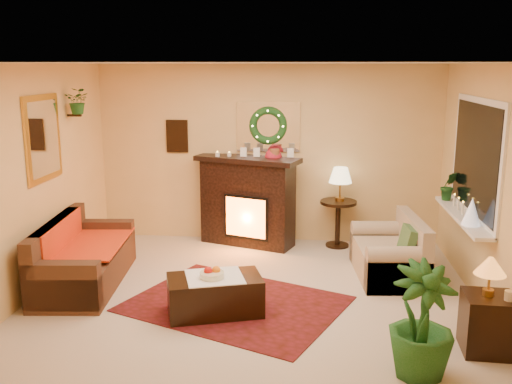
# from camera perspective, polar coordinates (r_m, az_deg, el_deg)

# --- Properties ---
(floor) EXTENTS (5.00, 5.00, 0.00)m
(floor) POSITION_cam_1_polar(r_m,az_deg,el_deg) (6.58, -0.29, -10.49)
(floor) COLOR beige
(floor) RESTS_ON ground
(ceiling) EXTENTS (5.00, 5.00, 0.00)m
(ceiling) POSITION_cam_1_polar(r_m,az_deg,el_deg) (6.05, -0.32, 12.78)
(ceiling) COLOR white
(ceiling) RESTS_ON ground
(wall_back) EXTENTS (5.00, 5.00, 0.00)m
(wall_back) POSITION_cam_1_polar(r_m,az_deg,el_deg) (8.39, 1.22, 3.83)
(wall_back) COLOR #EFD88C
(wall_back) RESTS_ON ground
(wall_front) EXTENTS (5.00, 5.00, 0.00)m
(wall_front) POSITION_cam_1_polar(r_m,az_deg,el_deg) (4.03, -3.50, -5.98)
(wall_front) COLOR #EFD88C
(wall_front) RESTS_ON ground
(wall_left) EXTENTS (4.50, 4.50, 0.00)m
(wall_left) POSITION_cam_1_polar(r_m,az_deg,el_deg) (6.89, -21.46, 1.01)
(wall_left) COLOR #EFD88C
(wall_left) RESTS_ON ground
(wall_right) EXTENTS (4.50, 4.50, 0.00)m
(wall_right) POSITION_cam_1_polar(r_m,az_deg,el_deg) (6.44, 22.41, 0.17)
(wall_right) COLOR #EFD88C
(wall_right) RESTS_ON ground
(area_rug) EXTENTS (2.70, 2.42, 0.01)m
(area_rug) POSITION_cam_1_polar(r_m,az_deg,el_deg) (6.41, -2.09, -11.11)
(area_rug) COLOR #5C1808
(area_rug) RESTS_ON floor
(sofa) EXTENTS (0.96, 1.89, 0.78)m
(sofa) POSITION_cam_1_polar(r_m,az_deg,el_deg) (7.12, -16.75, -5.54)
(sofa) COLOR #553024
(sofa) RESTS_ON floor
(red_throw) EXTENTS (0.83, 1.35, 0.02)m
(red_throw) POSITION_cam_1_polar(r_m,az_deg,el_deg) (7.27, -16.34, -4.92)
(red_throw) COLOR red
(red_throw) RESTS_ON sofa
(fireplace) EXTENTS (1.40, 0.85, 1.23)m
(fireplace) POSITION_cam_1_polar(r_m,az_deg,el_deg) (8.30, -0.84, -1.56)
(fireplace) COLOR black
(fireplace) RESTS_ON floor
(poinsettia) EXTENTS (0.24, 0.24, 0.24)m
(poinsettia) POSITION_cam_1_polar(r_m,az_deg,el_deg) (8.13, 1.76, 3.54)
(poinsettia) COLOR red
(poinsettia) RESTS_ON fireplace
(mantel_candle_a) EXTENTS (0.07, 0.07, 0.20)m
(mantel_candle_a) POSITION_cam_1_polar(r_m,az_deg,el_deg) (8.20, -3.87, 3.30)
(mantel_candle_a) COLOR white
(mantel_candle_a) RESTS_ON fireplace
(mantel_candle_b) EXTENTS (0.06, 0.06, 0.18)m
(mantel_candle_b) POSITION_cam_1_polar(r_m,az_deg,el_deg) (8.20, -2.69, 3.32)
(mantel_candle_b) COLOR #FFF3C9
(mantel_candle_b) RESTS_ON fireplace
(mantel_mirror) EXTENTS (0.92, 0.02, 0.72)m
(mantel_mirror) POSITION_cam_1_polar(r_m,az_deg,el_deg) (8.32, 1.23, 6.53)
(mantel_mirror) COLOR white
(mantel_mirror) RESTS_ON wall_back
(wreath) EXTENTS (0.55, 0.11, 0.55)m
(wreath) POSITION_cam_1_polar(r_m,az_deg,el_deg) (8.28, 1.21, 6.64)
(wreath) COLOR #194719
(wreath) RESTS_ON wall_back
(wall_art) EXTENTS (0.32, 0.03, 0.48)m
(wall_art) POSITION_cam_1_polar(r_m,az_deg,el_deg) (8.54, -7.89, 5.56)
(wall_art) COLOR #381E11
(wall_art) RESTS_ON wall_back
(gold_mirror) EXTENTS (0.03, 0.84, 1.00)m
(gold_mirror) POSITION_cam_1_polar(r_m,az_deg,el_deg) (7.08, -20.53, 5.07)
(gold_mirror) COLOR gold
(gold_mirror) RESTS_ON wall_left
(hanging_plant) EXTENTS (0.33, 0.28, 0.36)m
(hanging_plant) POSITION_cam_1_polar(r_m,az_deg,el_deg) (7.68, -17.28, 7.48)
(hanging_plant) COLOR #194719
(hanging_plant) RESTS_ON wall_left
(loveseat) EXTENTS (0.86, 1.35, 0.75)m
(loveseat) POSITION_cam_1_polar(r_m,az_deg,el_deg) (7.26, 13.12, -5.05)
(loveseat) COLOR #83725B
(loveseat) RESTS_ON floor
(window_frame) EXTENTS (0.03, 1.86, 1.36)m
(window_frame) POSITION_cam_1_polar(r_m,az_deg,el_deg) (6.91, 21.17, 3.17)
(window_frame) COLOR white
(window_frame) RESTS_ON wall_right
(window_glass) EXTENTS (0.02, 1.70, 1.22)m
(window_glass) POSITION_cam_1_polar(r_m,az_deg,el_deg) (6.91, 21.05, 3.18)
(window_glass) COLOR black
(window_glass) RESTS_ON wall_right
(window_sill) EXTENTS (0.22, 1.86, 0.04)m
(window_sill) POSITION_cam_1_polar(r_m,az_deg,el_deg) (7.02, 19.91, -2.28)
(window_sill) COLOR white
(window_sill) RESTS_ON wall_right
(mini_tree) EXTENTS (0.20, 0.20, 0.30)m
(mini_tree) POSITION_cam_1_polar(r_m,az_deg,el_deg) (6.55, 20.76, -1.85)
(mini_tree) COLOR white
(mini_tree) RESTS_ON window_sill
(sill_plant) EXTENTS (0.26, 0.21, 0.48)m
(sill_plant) POSITION_cam_1_polar(r_m,az_deg,el_deg) (7.64, 18.72, 0.64)
(sill_plant) COLOR black
(sill_plant) RESTS_ON window_sill
(side_table_round) EXTENTS (0.69, 0.69, 0.68)m
(side_table_round) POSITION_cam_1_polar(r_m,az_deg,el_deg) (8.33, 8.17, -3.25)
(side_table_round) COLOR black
(side_table_round) RESTS_ON floor
(lamp_cream) EXTENTS (0.33, 0.33, 0.50)m
(lamp_cream) POSITION_cam_1_polar(r_m,az_deg,el_deg) (8.19, 8.41, 0.49)
(lamp_cream) COLOR beige
(lamp_cream) RESTS_ON side_table_round
(end_table_square) EXTENTS (0.46, 0.46, 0.54)m
(end_table_square) POSITION_cam_1_polar(r_m,az_deg,el_deg) (5.75, 22.16, -12.10)
(end_table_square) COLOR #4B2713
(end_table_square) RESTS_ON floor
(lamp_tiffany) EXTENTS (0.28, 0.28, 0.41)m
(lamp_tiffany) POSITION_cam_1_polar(r_m,az_deg,el_deg) (5.58, 22.34, -7.61)
(lamp_tiffany) COLOR orange
(lamp_tiffany) RESTS_ON end_table_square
(coffee_table) EXTENTS (1.09, 0.80, 0.41)m
(coffee_table) POSITION_cam_1_polar(r_m,az_deg,el_deg) (6.12, -4.14, -10.23)
(coffee_table) COLOR #4C2816
(coffee_table) RESTS_ON floor
(fruit_bowl) EXTENTS (0.25, 0.25, 0.06)m
(fruit_bowl) POSITION_cam_1_polar(r_m,az_deg,el_deg) (6.00, -4.42, -8.25)
(fruit_bowl) COLOR beige
(fruit_bowl) RESTS_ON coffee_table
(floor_palm) EXTENTS (2.20, 2.20, 2.96)m
(floor_palm) POSITION_cam_1_polar(r_m,az_deg,el_deg) (5.07, 16.18, -12.78)
(floor_palm) COLOR black
(floor_palm) RESTS_ON floor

